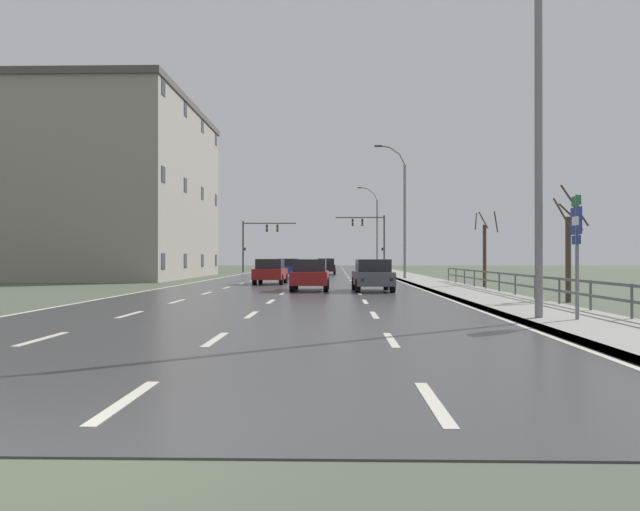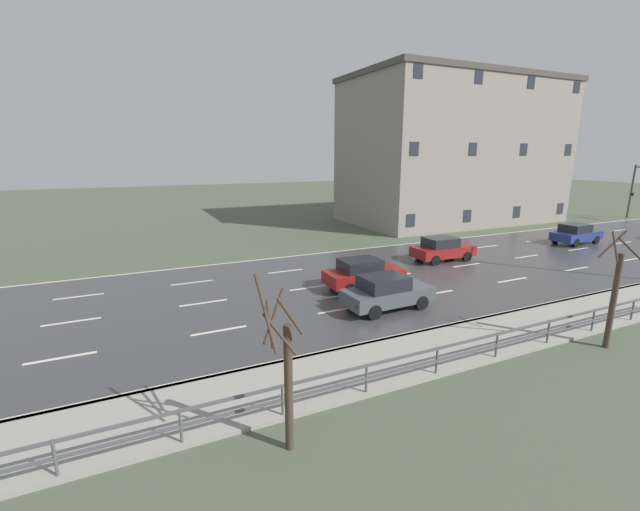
# 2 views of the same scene
# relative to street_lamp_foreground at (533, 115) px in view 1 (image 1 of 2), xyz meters

# --- Properties ---
(ground_plane) EXTENTS (160.00, 160.00, 0.12)m
(ground_plane) POSITION_rel_street_lamp_foreground_xyz_m (-7.45, 36.89, -5.38)
(ground_plane) COLOR #4C5642
(road_asphalt_strip) EXTENTS (14.00, 120.00, 0.03)m
(road_asphalt_strip) POSITION_rel_street_lamp_foreground_xyz_m (-7.45, 48.88, -5.31)
(road_asphalt_strip) COLOR #3D3D3F
(road_asphalt_strip) RESTS_ON ground
(sidewalk_right) EXTENTS (3.00, 120.00, 0.12)m
(sidewalk_right) POSITION_rel_street_lamp_foreground_xyz_m (0.98, 48.89, -5.26)
(sidewalk_right) COLOR gray
(sidewalk_right) RESTS_ON ground
(guardrail) EXTENTS (0.07, 30.75, 1.00)m
(guardrail) POSITION_rel_street_lamp_foreground_xyz_m (2.40, 10.01, -4.61)
(guardrail) COLOR #515459
(guardrail) RESTS_ON ground
(street_lamp_foreground) EXTENTS (2.48, 0.24, 10.86)m
(street_lamp_foreground) POSITION_rel_street_lamp_foreground_xyz_m (0.00, 0.00, 0.00)
(street_lamp_foreground) COLOR slate
(street_lamp_foreground) RESTS_ON ground
(street_lamp_midground) EXTENTS (2.36, 0.24, 10.09)m
(street_lamp_midground) POSITION_rel_street_lamp_foreground_xyz_m (0.00, 30.91, -0.36)
(street_lamp_midground) COLOR slate
(street_lamp_midground) RESTS_ON ground
(street_lamp_distant) EXTENTS (2.55, 0.24, 10.41)m
(street_lamp_distant) POSITION_rel_street_lamp_foreground_xyz_m (-0.01, 61.82, -0.23)
(street_lamp_distant) COLOR slate
(street_lamp_distant) RESTS_ON ground
(highway_sign) EXTENTS (0.09, 0.68, 3.22)m
(highway_sign) POSITION_rel_street_lamp_foreground_xyz_m (0.94, -0.45, -3.26)
(highway_sign) COLOR slate
(highway_sign) RESTS_ON ground
(traffic_signal_right) EXTENTS (5.53, 0.36, 6.40)m
(traffic_signal_right) POSITION_rel_street_lamp_foreground_xyz_m (-0.88, 54.43, -0.91)
(traffic_signal_right) COLOR #38383A
(traffic_signal_right) RESTS_ON ground
(traffic_signal_left) EXTENTS (6.03, 0.36, 5.74)m
(traffic_signal_left) POSITION_rel_street_lamp_foreground_xyz_m (-13.78, 53.99, -1.30)
(traffic_signal_left) COLOR #38383A
(traffic_signal_left) RESTS_ON ground
(car_mid_centre) EXTENTS (1.98, 4.17, 1.57)m
(car_mid_centre) POSITION_rel_street_lamp_foreground_xyz_m (-8.85, 35.74, -4.51)
(car_mid_centre) COLOR navy
(car_mid_centre) RESTS_ON ground
(car_far_left) EXTENTS (1.87, 4.12, 1.57)m
(car_far_left) POSITION_rel_street_lamp_foreground_xyz_m (-6.30, 15.06, -4.51)
(car_far_left) COLOR maroon
(car_far_left) RESTS_ON ground
(car_distant) EXTENTS (1.86, 4.11, 1.57)m
(car_distant) POSITION_rel_street_lamp_foreground_xyz_m (-5.91, 44.82, -4.51)
(car_distant) COLOR black
(car_distant) RESTS_ON ground
(car_near_right) EXTENTS (1.96, 4.16, 1.57)m
(car_near_right) POSITION_rel_street_lamp_foreground_xyz_m (-3.23, 14.47, -4.51)
(car_near_right) COLOR #474C51
(car_near_right) RESTS_ON ground
(car_far_right) EXTENTS (1.91, 4.14, 1.57)m
(car_far_right) POSITION_rel_street_lamp_foreground_xyz_m (-9.06, 22.70, -4.51)
(car_far_right) COLOR maroon
(car_far_right) RESTS_ON ground
(brick_building) EXTENTS (12.12, 21.58, 14.18)m
(brick_building) POSITION_rel_street_lamp_foreground_xyz_m (-22.54, 35.15, 1.78)
(brick_building) COLOR gray
(brick_building) RESTS_ON ground
(bare_tree_near) EXTENTS (1.12, 0.86, 4.29)m
(bare_tree_near) POSITION_rel_street_lamp_foreground_xyz_m (3.55, 7.15, -3.39)
(bare_tree_near) COLOR #423328
(bare_tree_near) RESTS_ON ground
(bare_tree_mid) EXTENTS (1.47, 1.56, 4.25)m
(bare_tree_mid) POSITION_rel_street_lamp_foreground_xyz_m (3.39, 19.51, -3.32)
(bare_tree_mid) COLOR #423328
(bare_tree_mid) RESTS_ON ground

